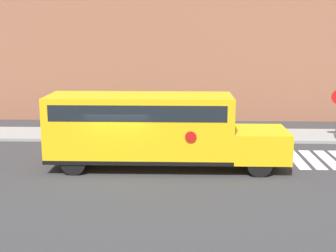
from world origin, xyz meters
name	(u,v)px	position (x,y,z in m)	size (l,w,h in m)	color
ground_plane	(120,171)	(0.00, 0.00, 0.00)	(60.00, 60.00, 0.00)	#333335
sidewalk_strip	(136,135)	(0.00, 6.50, 0.07)	(44.00, 3.00, 0.15)	gray
building_backdrop	(144,10)	(0.00, 13.00, 6.99)	(32.00, 4.00, 13.99)	#935B42
crosswalk_stripes	(328,160)	(9.10, 2.00, 0.00)	(3.30, 3.20, 0.01)	white
school_bus	(152,127)	(1.30, 0.52, 1.74)	(9.86, 2.57, 3.08)	yellow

